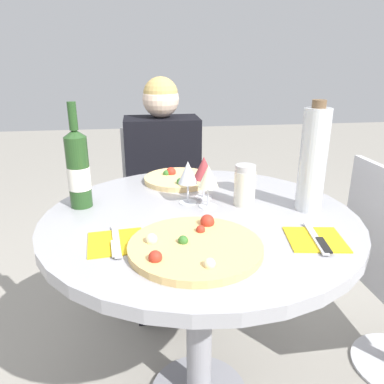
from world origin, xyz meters
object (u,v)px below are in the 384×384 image
chair_behind_diner (163,212)px  pizza_large (195,246)px  wine_bottle (78,169)px  tall_carafe (313,160)px  seated_diner (165,207)px  dining_table (200,248)px

chair_behind_diner → pizza_large: size_ratio=2.52×
wine_bottle → tall_carafe: tall_carafe is taller
seated_diner → pizza_large: 0.98m
dining_table → seated_diner: bearing=95.3°
dining_table → chair_behind_diner: bearing=94.4°
chair_behind_diner → seated_diner: seated_diner is taller
tall_carafe → wine_bottle: bearing=169.8°
tall_carafe → seated_diner: bearing=120.6°
seated_diner → tall_carafe: seated_diner is taller
chair_behind_diner → tall_carafe: 1.10m
seated_diner → pizza_large: seated_diner is taller
seated_diner → tall_carafe: bearing=120.6°
dining_table → seated_diner: (-0.07, 0.71, -0.14)m
dining_table → pizza_large: bearing=-102.9°
pizza_large → wine_bottle: bearing=132.6°
seated_diner → wine_bottle: (-0.32, -0.58, 0.39)m
pizza_large → dining_table: bearing=77.1°
dining_table → pizza_large: pizza_large is taller
seated_diner → tall_carafe: (0.42, -0.72, 0.43)m
chair_behind_diner → tall_carafe: (0.42, -0.87, 0.51)m
chair_behind_diner → seated_diner: size_ratio=0.76×
pizza_large → tall_carafe: 0.50m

